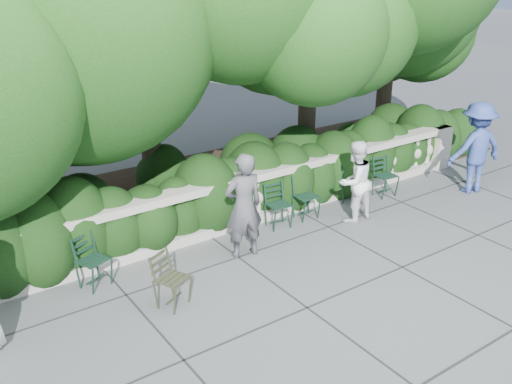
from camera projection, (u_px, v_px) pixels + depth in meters
ground at (291, 269)px, 9.20m from camera, size 90.00×90.00×0.00m
balustrade at (231, 204)px, 10.37m from camera, size 12.00×0.44×1.00m
shrub_hedge at (199, 206)px, 11.47m from camera, size 15.00×2.60×1.70m
chair_b at (103, 289)px, 8.65m from camera, size 0.58×0.60×0.84m
chair_c at (310, 220)px, 10.86m from camera, size 0.46×0.50×0.84m
chair_d at (360, 204)px, 11.58m from camera, size 0.58×0.60×0.84m
chair_e at (282, 230)px, 10.50m from camera, size 0.49×0.53×0.84m
chair_f at (389, 198)px, 11.87m from camera, size 0.48×0.52×0.84m
chair_weathered at (182, 308)px, 8.17m from camera, size 0.60×0.62×0.84m
person_woman_grey at (244, 206)px, 9.28m from camera, size 0.71×0.53×1.80m
person_casual_man at (354, 181)px, 10.61m from camera, size 0.79×0.63×1.56m
person_older_blue at (476, 148)px, 11.85m from camera, size 1.40×1.02×1.94m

